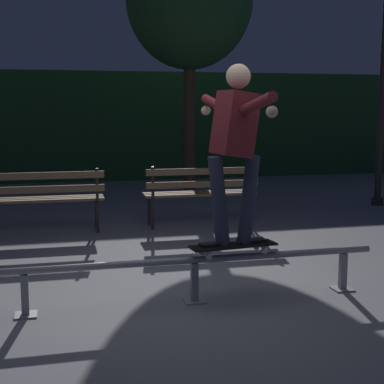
# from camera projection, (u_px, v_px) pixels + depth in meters

# --- Properties ---
(ground_plane) EXTENTS (90.00, 90.00, 0.00)m
(ground_plane) POSITION_uv_depth(u_px,v_px,m) (189.00, 294.00, 5.30)
(ground_plane) COLOR slate
(hedge_backdrop) EXTENTS (24.00, 1.20, 2.47)m
(hedge_backdrop) POSITION_uv_depth(u_px,v_px,m) (100.00, 126.00, 13.66)
(hedge_backdrop) COLOR #234C28
(hedge_backdrop) RESTS_ON ground
(grind_rail) EXTENTS (3.35, 0.18, 0.41)m
(grind_rail) POSITION_uv_depth(u_px,v_px,m) (195.00, 268.00, 5.05)
(grind_rail) COLOR gray
(grind_rail) RESTS_ON ground
(skateboard) EXTENTS (0.80, 0.29, 0.09)m
(skateboard) POSITION_uv_depth(u_px,v_px,m) (233.00, 246.00, 5.11)
(skateboard) COLOR black
(skateboard) RESTS_ON grind_rail
(skateboarder) EXTENTS (0.63, 1.40, 1.56)m
(skateboarder) POSITION_uv_depth(u_px,v_px,m) (235.00, 139.00, 4.98)
(skateboarder) COLOR black
(skateboarder) RESTS_ON skateboard
(park_bench_leftmost) EXTENTS (1.61, 0.44, 0.88)m
(park_bench_leftmost) POSITION_uv_depth(u_px,v_px,m) (43.00, 194.00, 7.72)
(park_bench_leftmost) COLOR #282623
(park_bench_leftmost) RESTS_ON ground
(park_bench_left_center) EXTENTS (1.61, 0.44, 0.88)m
(park_bench_left_center) POSITION_uv_depth(u_px,v_px,m) (201.00, 189.00, 8.23)
(park_bench_left_center) COLOR #282623
(park_bench_left_center) RESTS_ON ground
(lamp_post_right) EXTENTS (0.32, 0.32, 3.90)m
(lamp_post_right) POSITION_uv_depth(u_px,v_px,m) (384.00, 59.00, 9.73)
(lamp_post_right) COLOR #282623
(lamp_post_right) RESTS_ON ground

